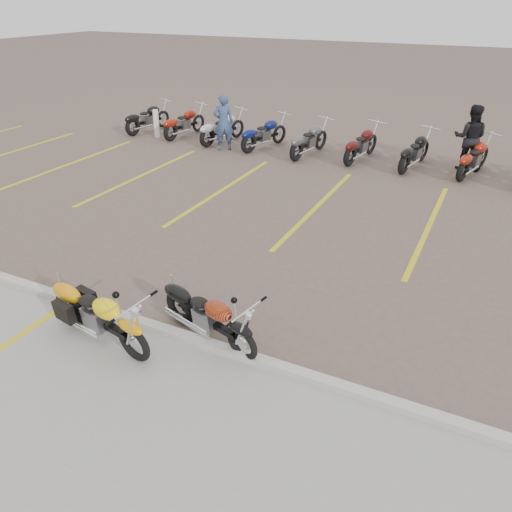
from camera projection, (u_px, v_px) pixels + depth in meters
The scene contains 10 objects.
ground at pixel (243, 280), 9.25m from camera, with size 100.00×100.00×0.00m, color brown.
concrete_apron at pixel (60, 460), 5.69m from camera, with size 60.00×5.00×0.01m, color #9E9B93.
curb at pixel (182, 336), 7.64m from camera, with size 60.00×0.18×0.12m, color #ADAAA3.
parking_stripes at pixel (317, 206), 12.42m from camera, with size 38.00×5.50×0.01m, color gold, non-canonical shape.
yellow_cruiser at pixel (99, 316), 7.46m from camera, with size 2.11×0.53×0.87m.
flame_cruiser at pixel (208, 316), 7.52m from camera, with size 1.91×0.67×0.81m.
person_a at pixel (224, 122), 16.46m from camera, with size 0.67×0.44×1.83m, color #32486F.
person_b at pixel (470, 138), 14.60m from camera, with size 0.93×0.72×1.90m, color black.
bollard at pixel (156, 124), 18.08m from camera, with size 0.15×0.15×1.00m, color white.
bg_bike_row at pixel (385, 148), 15.08m from camera, with size 19.16×2.09×1.10m.
Camera 1 is at (3.75, -7.03, 4.72)m, focal length 35.00 mm.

